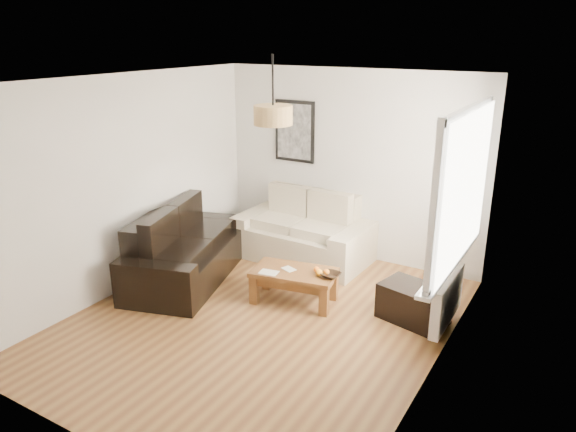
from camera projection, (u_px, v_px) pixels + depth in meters
The scene contains 21 objects.
floor at pixel (260, 320), 6.00m from camera, with size 4.50×4.50×0.00m, color brown.
ceiling at pixel (256, 80), 5.16m from camera, with size 3.80×4.50×0.00m, color white, non-canonical shape.
wall_back at pixel (349, 165), 7.41m from camera, with size 3.80×0.04×2.60m, color silver, non-canonical shape.
wall_front at pixel (79, 296), 3.75m from camera, with size 3.80×0.04×2.60m, color silver, non-canonical shape.
wall_left at pixel (127, 184), 6.49m from camera, with size 0.04×4.50×2.60m, color silver, non-canonical shape.
wall_right at pixel (442, 244), 4.66m from camera, with size 0.04×4.50×2.60m, color silver, non-canonical shape.
window_bay at pixel (463, 188), 5.23m from camera, with size 0.14×1.90×1.60m, color white, non-canonical shape.
radiator at pixel (447, 300), 5.65m from camera, with size 0.10×0.90×0.52m, color white.
poster at pixel (295, 131), 7.67m from camera, with size 0.62×0.04×0.87m, color black, non-canonical shape.
pendant_shade at pixel (273, 115), 5.52m from camera, with size 0.40×0.40×0.20m, color tan.
loveseat_cream at pixel (303, 228), 7.52m from camera, with size 1.83×1.00×0.91m, color #BEB899, non-canonical shape.
sofa_leather at pixel (187, 246), 6.92m from camera, with size 2.01×0.98×0.87m, color black, non-canonical shape.
coffee_table at pixel (294, 286), 6.36m from camera, with size 0.97×0.53×0.40m, color brown, non-canonical shape.
ottoman at pixel (414, 304), 5.94m from camera, with size 0.71×0.46×0.41m, color black.
cushion_left at pixel (289, 198), 7.77m from camera, with size 0.42×0.13×0.42m, color black.
cushion_right at pixel (325, 204), 7.49m from camera, with size 0.41×0.13×0.41m, color black.
fruit_bowl at pixel (331, 275), 6.12m from camera, with size 0.22×0.22×0.05m, color black.
orange_a at pixel (319, 273), 6.15m from camera, with size 0.08×0.08×0.08m, color orange.
orange_b at pixel (326, 272), 6.16m from camera, with size 0.07×0.07×0.07m, color orange.
orange_c at pixel (317, 269), 6.23m from camera, with size 0.07×0.07×0.07m, color orange.
papers at pixel (269, 272), 6.24m from camera, with size 0.21×0.15×0.01m, color beige.
Camera 1 is at (2.97, -4.40, 3.03)m, focal length 33.68 mm.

